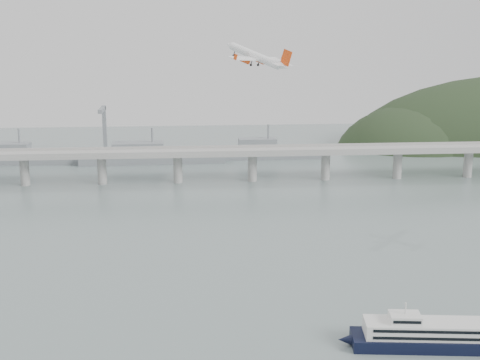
{
  "coord_description": "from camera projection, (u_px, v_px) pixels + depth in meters",
  "views": [
    {
      "loc": [
        -22.02,
        -219.23,
        102.52
      ],
      "look_at": [
        0.0,
        55.0,
        36.0
      ],
      "focal_mm": 48.0,
      "sensor_mm": 36.0,
      "label": 1
    }
  ],
  "objects": [
    {
      "name": "distant_fleet",
      "position": [
        12.0,
        157.0,
        481.49
      ],
      "size": [
        453.0,
        60.9,
        40.0
      ],
      "color": "slate",
      "rests_on": "ground"
    },
    {
      "name": "bridge",
      "position": [
        221.0,
        156.0,
        427.75
      ],
      "size": [
        800.0,
        22.0,
        23.9
      ],
      "color": "#999996",
      "rests_on": "ground"
    },
    {
      "name": "ground",
      "position": [
        252.0,
        309.0,
        238.21
      ],
      "size": [
        900.0,
        900.0,
        0.0
      ],
      "primitive_type": "plane",
      "color": "slate",
      "rests_on": "ground"
    },
    {
      "name": "airliner",
      "position": [
        257.0,
        57.0,
        323.59
      ],
      "size": [
        33.84,
        34.09,
        15.26
      ],
      "rotation": [
        0.05,
        -0.29,
        2.35
      ],
      "color": "white",
      "rests_on": "ground"
    },
    {
      "name": "ferry",
      "position": [
        428.0,
        335.0,
        209.03
      ],
      "size": [
        81.84,
        20.92,
        15.45
      ],
      "rotation": [
        0.0,
        0.0,
        -0.12
      ],
      "color": "black",
      "rests_on": "ground"
    }
  ]
}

